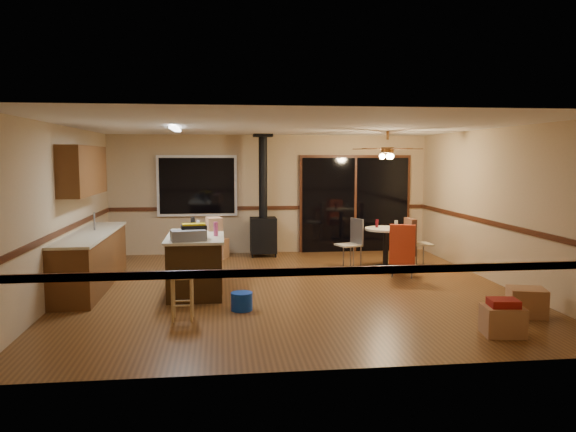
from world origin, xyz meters
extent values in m
plane|color=brown|center=(0.00, 0.00, 0.00)|extent=(7.00, 7.00, 0.00)
plane|color=silver|center=(0.00, 0.00, 2.60)|extent=(7.00, 7.00, 0.00)
plane|color=tan|center=(0.00, 3.50, 1.30)|extent=(7.00, 0.00, 7.00)
plane|color=tan|center=(0.00, -3.50, 1.30)|extent=(7.00, 0.00, 7.00)
plane|color=tan|center=(-3.50, 0.00, 1.30)|extent=(0.00, 7.00, 7.00)
plane|color=tan|center=(3.50, 0.00, 1.30)|extent=(0.00, 7.00, 7.00)
cube|color=black|center=(-1.60, 3.45, 1.50)|extent=(1.72, 0.10, 1.32)
cube|color=black|center=(1.90, 3.45, 1.05)|extent=(2.52, 0.10, 2.10)
cube|color=brown|center=(-3.20, 0.50, 0.43)|extent=(0.60, 3.00, 0.86)
cube|color=beige|center=(-3.20, 0.50, 0.88)|extent=(0.64, 3.04, 0.04)
cube|color=brown|center=(-3.33, 0.70, 1.90)|extent=(0.35, 2.00, 0.80)
cube|color=#321F0C|center=(-1.50, 0.00, 0.43)|extent=(0.80, 1.60, 0.86)
cube|color=beige|center=(-1.50, 0.00, 0.88)|extent=(0.88, 1.68, 0.04)
cube|color=black|center=(-0.20, 3.05, 0.46)|extent=(0.55, 0.50, 0.75)
cylinder|color=black|center=(-0.20, 3.05, 1.71)|extent=(0.18, 0.18, 1.77)
cylinder|color=brown|center=(2.01, 1.42, 2.25)|extent=(0.24, 0.24, 0.10)
cylinder|color=brown|center=(2.01, 1.42, 2.52)|extent=(0.05, 0.05, 0.16)
sphere|color=#FFD88C|center=(2.01, 1.42, 2.13)|extent=(0.16, 0.16, 0.16)
cube|color=white|center=(-1.80, 0.30, 2.56)|extent=(0.10, 1.20, 0.04)
cube|color=slate|center=(-1.58, -0.59, 0.98)|extent=(0.54, 0.37, 0.15)
cube|color=black|center=(-1.50, -0.43, 1.00)|extent=(0.40, 0.24, 0.21)
cube|color=gold|center=(-1.50, -0.43, 1.12)|extent=(0.36, 0.22, 0.03)
cube|color=#A57149|center=(-1.21, 0.57, 1.01)|extent=(0.30, 0.36, 0.21)
cylinder|color=black|center=(-1.55, 0.22, 1.03)|extent=(0.08, 0.08, 0.26)
cylinder|color=#D84C8C|center=(-1.18, -0.15, 1.01)|extent=(0.08, 0.08, 0.22)
cylinder|color=white|center=(-1.48, 0.60, 0.98)|extent=(0.07, 0.07, 0.17)
cylinder|color=tan|center=(-1.61, -1.56, 0.30)|extent=(0.35, 0.35, 0.60)
cylinder|color=#0D3ABD|center=(-0.83, -1.19, 0.13)|extent=(0.31, 0.31, 0.25)
cylinder|color=black|center=(2.01, 1.42, 0.02)|extent=(0.50, 0.50, 0.04)
cylinder|color=black|center=(2.01, 1.42, 0.39)|extent=(0.10, 0.10, 0.70)
cylinder|color=beige|center=(2.01, 1.42, 0.76)|extent=(0.80, 0.80, 0.04)
cylinder|color=#590C14|center=(1.86, 1.52, 0.86)|extent=(0.08, 0.08, 0.16)
cylinder|color=beige|center=(2.19, 1.37, 0.85)|extent=(0.06, 0.06, 0.15)
cube|color=tan|center=(1.31, 1.52, 0.45)|extent=(0.52, 0.52, 0.03)
cube|color=slate|center=(1.49, 1.58, 0.70)|extent=(0.17, 0.38, 0.50)
cube|color=tan|center=(2.11, 0.72, 0.45)|extent=(0.52, 0.52, 0.03)
cube|color=slate|center=(2.04, 0.54, 0.70)|extent=(0.38, 0.17, 0.50)
cube|color=red|center=(2.03, 0.52, 0.60)|extent=(0.45, 0.25, 0.70)
cube|color=tan|center=(2.71, 1.47, 0.45)|extent=(0.41, 0.41, 0.03)
cube|color=slate|center=(2.52, 1.46, 0.70)|extent=(0.04, 0.40, 0.50)
cube|color=#4D2D1D|center=(2.50, 1.46, 0.60)|extent=(0.11, 0.44, 0.70)
cube|color=#A57149|center=(-1.23, 2.94, 0.20)|extent=(0.62, 0.55, 0.41)
cube|color=#A57149|center=(2.22, -2.66, 0.17)|extent=(0.51, 0.45, 0.35)
cube|color=#A57149|center=(2.94, -1.94, 0.19)|extent=(0.56, 0.51, 0.38)
cube|color=maroon|center=(2.22, -2.66, 0.39)|extent=(0.37, 0.32, 0.09)
camera|label=1|loc=(-1.11, -8.82, 2.12)|focal=35.00mm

